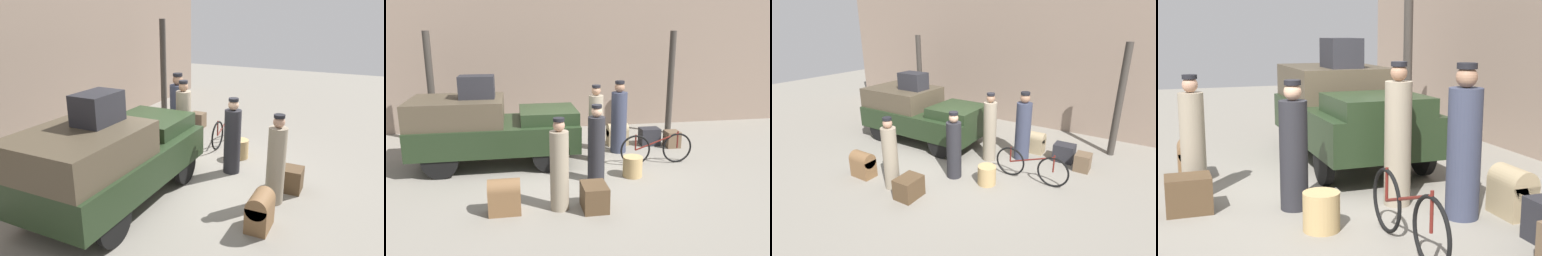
% 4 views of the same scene
% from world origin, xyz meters
% --- Properties ---
extents(ground_plane, '(30.00, 30.00, 0.00)m').
position_xyz_m(ground_plane, '(0.00, 0.00, 0.00)').
color(ground_plane, gray).
extents(canopy_pillar_left, '(0.19, 0.19, 3.09)m').
position_xyz_m(canopy_pillar_left, '(-3.42, 2.78, 1.54)').
color(canopy_pillar_left, '#38332D').
rests_on(canopy_pillar_left, ground).
extents(truck, '(3.77, 1.77, 1.60)m').
position_xyz_m(truck, '(-1.80, 0.83, 0.90)').
color(truck, black).
rests_on(truck, ground).
extents(bicycle, '(1.77, 0.04, 0.78)m').
position_xyz_m(bicycle, '(2.08, 0.15, 0.37)').
color(bicycle, black).
rests_on(bicycle, ground).
extents(wicker_basket, '(0.42, 0.42, 0.45)m').
position_xyz_m(wicker_basket, '(1.28, -0.53, 0.22)').
color(wicker_basket, tan).
rests_on(wicker_basket, ground).
extents(porter_lifting_near_truck, '(0.33, 0.33, 1.66)m').
position_xyz_m(porter_lifting_near_truck, '(-0.47, -1.79, 0.77)').
color(porter_lifting_near_truck, gray).
rests_on(porter_lifting_near_truck, ground).
extents(porter_standing_middle, '(0.36, 0.36, 1.64)m').
position_xyz_m(porter_standing_middle, '(0.44, -0.63, 0.75)').
color(porter_standing_middle, '#232328').
rests_on(porter_standing_middle, ground).
extents(conductor_in_dark_uniform, '(0.41, 0.41, 1.87)m').
position_xyz_m(conductor_in_dark_uniform, '(1.44, 1.19, 0.85)').
color(conductor_in_dark_uniform, '#33384C').
rests_on(conductor_in_dark_uniform, ground).
extents(porter_carrying_trunk, '(0.35, 0.35, 1.85)m').
position_xyz_m(porter_carrying_trunk, '(0.72, 0.66, 0.86)').
color(porter_carrying_trunk, gray).
rests_on(porter_carrying_trunk, ground).
extents(trunk_large_brown, '(0.44, 0.56, 0.46)m').
position_xyz_m(trunk_large_brown, '(0.13, -1.90, 0.23)').
color(trunk_large_brown, '#4C3823').
rests_on(trunk_large_brown, ground).
extents(trunk_wicker_pale, '(0.55, 0.36, 0.63)m').
position_xyz_m(trunk_wicker_pale, '(-1.44, -1.79, 0.33)').
color(trunk_wicker_pale, brown).
rests_on(trunk_wicker_pale, ground).
extents(trunk_barrel_dark, '(0.56, 0.37, 0.61)m').
position_xyz_m(trunk_barrel_dark, '(1.59, 1.80, 0.31)').
color(trunk_barrel_dark, '#9E8966').
rests_on(trunk_barrel_dark, ground).
extents(trunk_on_truck_roof, '(0.78, 0.56, 0.51)m').
position_xyz_m(trunk_on_truck_roof, '(-2.02, 0.83, 1.85)').
color(trunk_on_truck_roof, '#232328').
rests_on(trunk_on_truck_roof, truck).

